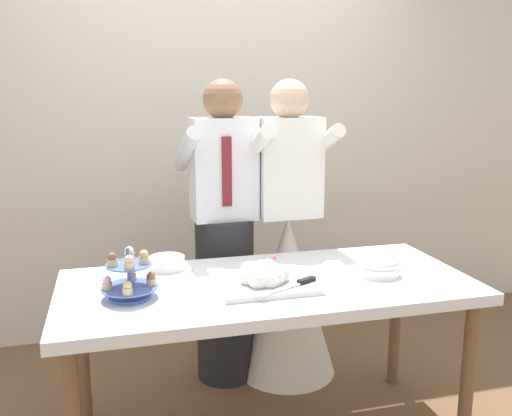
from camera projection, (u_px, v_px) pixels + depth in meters
The scene contains 8 objects.
rear_wall at pixel (210, 114), 3.59m from camera, with size 5.20×0.10×2.90m, color beige.
dessert_table at pixel (268, 297), 2.44m from camera, with size 1.80×0.80×0.78m.
cupcake_stand at pixel (129, 278), 2.21m from camera, with size 0.23×0.23×0.21m.
main_cake_tray at pixel (265, 278), 2.34m from camera, with size 0.42×0.33×0.13m.
plate_stack at pixel (379, 266), 2.50m from camera, with size 0.20×0.20×0.08m.
round_cake at pixel (167, 265), 2.56m from camera, with size 0.24×0.24×0.07m.
person_groom at pixel (225, 249), 3.01m from camera, with size 0.48×0.50×1.66m.
person_bride at pixel (287, 275), 3.10m from camera, with size 0.56×0.56×1.66m.
Camera 1 is at (-0.64, -2.21, 1.59)m, focal length 38.66 mm.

